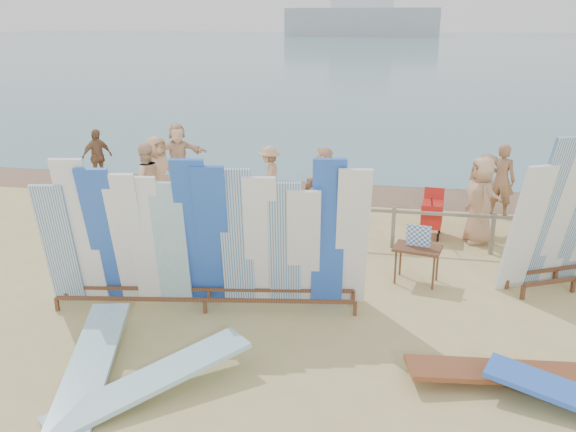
% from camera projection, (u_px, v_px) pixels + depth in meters
% --- Properties ---
extents(ground, '(160.00, 160.00, 0.00)m').
position_uv_depth(ground, '(270.00, 300.00, 10.47)').
color(ground, tan).
rests_on(ground, ground).
extents(ocean, '(320.00, 240.00, 0.02)m').
position_uv_depth(ocean, '(399.00, 43.00, 130.14)').
color(ocean, '#46707D').
rests_on(ocean, ground).
extents(wet_sand_strip, '(40.00, 2.60, 0.01)m').
position_uv_depth(wet_sand_strip, '(325.00, 191.00, 17.20)').
color(wet_sand_strip, brown).
rests_on(wet_sand_strip, ground).
extents(distant_ship, '(45.00, 8.00, 14.00)m').
position_uv_depth(distant_ship, '(362.00, 18.00, 179.27)').
color(distant_ship, '#999EA3').
rests_on(distant_ship, ocean).
extents(fence, '(12.08, 0.08, 0.90)m').
position_uv_depth(fence, '(299.00, 214.00, 13.08)').
color(fence, gray).
rests_on(fence, ground).
extents(main_surfboard_rack, '(5.34, 1.46, 2.62)m').
position_uv_depth(main_surfboard_rack, '(205.00, 241.00, 9.86)').
color(main_surfboard_rack, brown).
rests_on(main_surfboard_rack, ground).
extents(side_surfboard_rack, '(2.48, 1.68, 2.84)m').
position_uv_depth(side_surfboard_rack, '(573.00, 220.00, 10.61)').
color(side_surfboard_rack, brown).
rests_on(side_surfboard_rack, ground).
extents(vendor_table, '(0.93, 0.74, 1.10)m').
position_uv_depth(vendor_table, '(417.00, 263.00, 11.10)').
color(vendor_table, brown).
rests_on(vendor_table, ground).
extents(flat_board_c, '(2.75, 1.14, 0.27)m').
position_uv_depth(flat_board_c, '(507.00, 381.00, 8.14)').
color(flat_board_c, brown).
rests_on(flat_board_c, ground).
extents(flat_board_b, '(2.25, 2.33, 0.44)m').
position_uv_depth(flat_board_b, '(153.00, 395.00, 7.82)').
color(flat_board_b, '#81BBCF').
rests_on(flat_board_b, ground).
extents(flat_board_a, '(1.22, 2.74, 0.41)m').
position_uv_depth(flat_board_a, '(93.00, 374.00, 8.28)').
color(flat_board_a, '#81BBCF').
rests_on(flat_board_a, ground).
extents(beach_chair_left, '(0.59, 0.60, 0.80)m').
position_uv_depth(beach_chair_left, '(316.00, 220.00, 13.95)').
color(beach_chair_left, '#B01712').
rests_on(beach_chair_left, ground).
extents(beach_chair_right, '(0.59, 0.61, 0.83)m').
position_uv_depth(beach_chair_right, '(314.00, 218.00, 14.05)').
color(beach_chair_right, '#B01712').
rests_on(beach_chair_right, ground).
extents(stroller, '(0.60, 0.81, 1.04)m').
position_uv_depth(stroller, '(432.00, 218.00, 13.47)').
color(stroller, '#B01712').
rests_on(stroller, ground).
extents(beachgoer_extra_1, '(0.86, 1.02, 1.61)m').
position_uv_depth(beachgoer_extra_1, '(97.00, 157.00, 17.73)').
color(beachgoer_extra_1, '#8C6042').
rests_on(beachgoer_extra_1, ground).
extents(beachgoer_5, '(0.76, 1.52, 1.57)m').
position_uv_depth(beachgoer_5, '(324.00, 177.00, 15.50)').
color(beachgoer_5, beige).
rests_on(beachgoer_5, ground).
extents(beachgoer_0, '(0.80, 1.00, 1.84)m').
position_uv_depth(beachgoer_0, '(157.00, 172.00, 15.47)').
color(beachgoer_0, tan).
rests_on(beachgoer_0, ground).
extents(beachgoer_2, '(0.97, 0.88, 1.83)m').
position_uv_depth(beachgoer_2, '(145.00, 181.00, 14.58)').
color(beachgoer_2, beige).
rests_on(beachgoer_2, ground).
extents(beachgoer_6, '(0.64, 1.00, 1.88)m').
position_uv_depth(beachgoer_6, '(480.00, 200.00, 12.95)').
color(beachgoer_6, tan).
rests_on(beachgoer_6, ground).
extents(beachgoer_3, '(0.43, 1.01, 1.55)m').
position_uv_depth(beachgoer_3, '(269.00, 176.00, 15.65)').
color(beachgoer_3, tan).
rests_on(beachgoer_3, ground).
extents(beachgoer_8, '(0.53, 0.93, 1.81)m').
position_uv_depth(beachgoer_8, '(486.00, 194.00, 13.55)').
color(beachgoer_8, beige).
rests_on(beachgoer_8, ground).
extents(beachgoer_7, '(0.74, 0.59, 1.79)m').
position_uv_depth(beachgoer_7, '(501.00, 180.00, 14.81)').
color(beachgoer_7, '#8C6042').
rests_on(beachgoer_7, ground).
extents(beachgoer_11, '(1.70, 1.28, 1.78)m').
position_uv_depth(beachgoer_11, '(178.00, 154.00, 17.67)').
color(beachgoer_11, beige).
rests_on(beachgoer_11, ground).
extents(beachgoer_4, '(1.01, 0.86, 1.60)m').
position_uv_depth(beachgoer_4, '(320.00, 196.00, 13.76)').
color(beachgoer_4, '#8C6042').
rests_on(beachgoer_4, ground).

